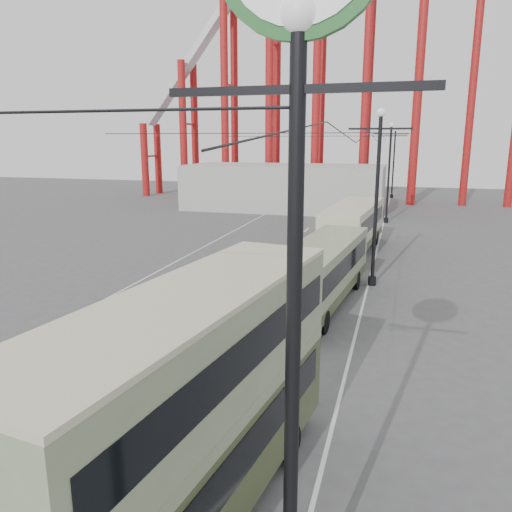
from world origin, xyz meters
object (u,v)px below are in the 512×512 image
(lamp_post_near, at_px, (297,129))
(single_decker_cream, at_px, (353,225))
(double_decker_bus, at_px, (196,398))
(single_decker_green, at_px, (321,270))
(pedestrian, at_px, (238,289))

(lamp_post_near, xyz_separation_m, single_decker_cream, (-1.88, 29.27, -5.98))
(double_decker_bus, height_order, single_decker_green, double_decker_bus)
(lamp_post_near, height_order, single_decker_green, lamp_post_near)
(double_decker_bus, distance_m, single_decker_green, 14.70)
(lamp_post_near, distance_m, single_decker_green, 18.20)
(single_decker_green, bearing_deg, double_decker_bus, -84.90)
(double_decker_bus, relative_size, pedestrian, 5.53)
(lamp_post_near, xyz_separation_m, double_decker_bus, (-2.41, 2.32, -5.07))
(single_decker_cream, bearing_deg, double_decker_bus, -86.09)
(lamp_post_near, height_order, double_decker_bus, lamp_post_near)
(double_decker_bus, distance_m, single_decker_cream, 26.97)
(lamp_post_near, relative_size, single_decker_cream, 0.99)
(single_decker_green, distance_m, pedestrian, 4.05)
(single_decker_green, bearing_deg, lamp_post_near, -76.67)
(pedestrian, bearing_deg, single_decker_green, -164.11)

